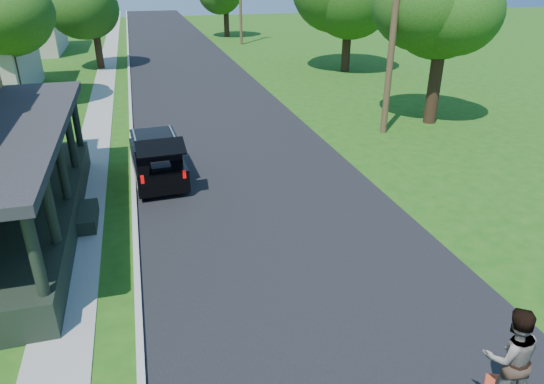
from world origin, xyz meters
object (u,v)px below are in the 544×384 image
object	(u,v)px
skateboarder	(510,357)
utility_pole_near	(395,11)
tree_right_near	(443,14)
black_suv	(157,158)

from	to	relation	value
skateboarder	utility_pole_near	xyz separation A→B (m)	(5.43, 14.50, 3.78)
skateboarder	tree_right_near	bearing A→B (deg)	-102.69
tree_right_near	utility_pole_near	world-z (taller)	utility_pole_near
black_suv	utility_pole_near	distance (m)	11.40
black_suv	utility_pole_near	xyz separation A→B (m)	(10.16, 2.63, 4.45)
skateboarder	utility_pole_near	size ratio (longest dim) A/B	0.17
black_suv	skateboarder	distance (m)	12.79
skateboarder	utility_pole_near	distance (m)	15.94
black_suv	tree_right_near	size ratio (longest dim) A/B	0.58
black_suv	skateboarder	xyz separation A→B (m)	(4.73, -11.87, 0.66)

